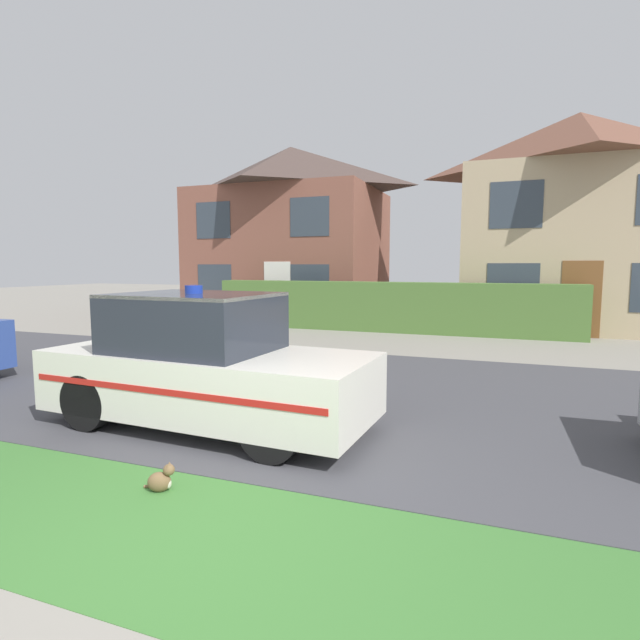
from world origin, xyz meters
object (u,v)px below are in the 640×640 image
at_px(police_car, 205,365).
at_px(cat, 161,480).
at_px(house_right, 575,219).
at_px(house_left, 291,230).

distance_m(police_car, cat, 1.91).
bearing_deg(house_right, house_left, 178.00).
height_order(police_car, house_right, house_right).
xyz_separation_m(house_left, house_right, (10.09, -0.35, 0.08)).
bearing_deg(house_left, house_right, -2.00).
bearing_deg(house_right, cat, -107.91).
height_order(police_car, house_left, house_left).
bearing_deg(house_right, police_car, -112.54).
relative_size(police_car, cat, 13.32).
distance_m(police_car, house_left, 14.34).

